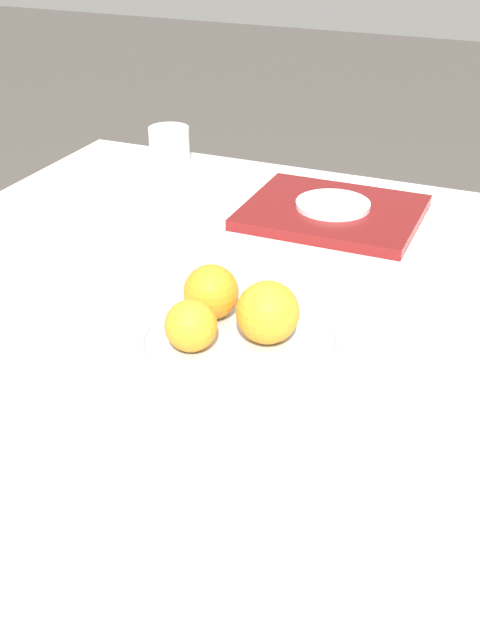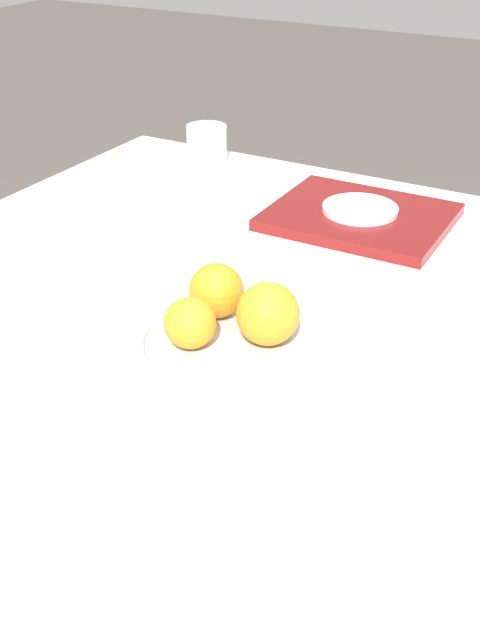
% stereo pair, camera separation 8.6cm
% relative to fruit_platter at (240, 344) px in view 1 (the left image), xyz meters
% --- Properties ---
extents(ground_plane, '(12.00, 12.00, 0.00)m').
position_rel_fruit_platter_xyz_m(ground_plane, '(-0.03, 0.24, -0.73)').
color(ground_plane, '#4C4742').
extents(table, '(1.25, 0.93, 0.71)m').
position_rel_fruit_platter_xyz_m(table, '(-0.03, 0.24, -0.37)').
color(table, white).
rests_on(table, ground_plane).
extents(fruit_platter, '(0.28, 0.28, 0.03)m').
position_rel_fruit_platter_xyz_m(fruit_platter, '(0.00, 0.00, 0.00)').
color(fruit_platter, '#B2BCC6').
rests_on(fruit_platter, table).
extents(orange_0, '(0.08, 0.08, 0.08)m').
position_rel_fruit_platter_xyz_m(orange_0, '(0.03, 0.02, 0.05)').
color(orange_0, orange).
rests_on(orange_0, fruit_platter).
extents(orange_1, '(0.08, 0.08, 0.08)m').
position_rel_fruit_platter_xyz_m(orange_1, '(-0.06, 0.04, 0.04)').
color(orange_1, orange).
rests_on(orange_1, fruit_platter).
extents(orange_2, '(0.07, 0.07, 0.07)m').
position_rel_fruit_platter_xyz_m(orange_2, '(-0.05, -0.04, 0.04)').
color(orange_2, orange).
rests_on(orange_2, fruit_platter).
extents(serving_tray, '(0.31, 0.26, 0.02)m').
position_rel_fruit_platter_xyz_m(serving_tray, '(-0.02, 0.47, -0.00)').
color(serving_tray, maroon).
rests_on(serving_tray, table).
extents(side_plate, '(0.13, 0.13, 0.01)m').
position_rel_fruit_platter_xyz_m(side_plate, '(-0.02, 0.47, 0.01)').
color(side_plate, white).
rests_on(side_plate, serving_tray).
extents(cup_1, '(0.09, 0.09, 0.08)m').
position_rel_fruit_platter_xyz_m(cup_1, '(-0.43, 0.62, 0.03)').
color(cup_1, white).
rests_on(cup_1, table).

